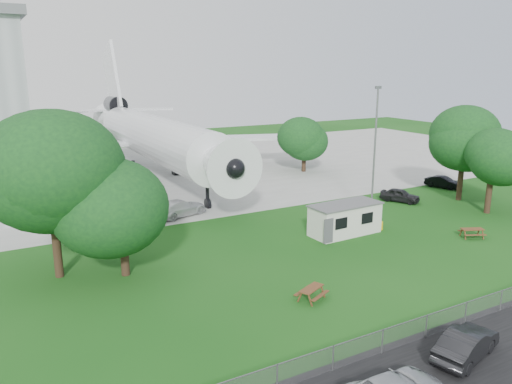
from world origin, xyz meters
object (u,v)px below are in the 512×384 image
picnic_west (311,299)px  picnic_east (471,237)px  site_cabin (345,219)px  airliner (152,135)px  car_centre_sedan (466,344)px

picnic_west → picnic_east: same height
site_cabin → picnic_east: bearing=-34.4°
site_cabin → picnic_west: 12.99m
site_cabin → airliner: bearing=102.9°
airliner → picnic_east: airliner is taller
site_cabin → car_centre_sedan: size_ratio=1.53×
site_cabin → picnic_east: (8.55, -5.84, -1.31)m
picnic_west → car_centre_sedan: car_centre_sedan is taller
picnic_west → site_cabin: bearing=18.2°
airliner → picnic_west: bearing=-93.9°
airliner → picnic_west: (-2.62, -38.88, -5.27)m
airliner → car_centre_sedan: airliner is taller
site_cabin → picnic_east: 10.44m
airliner → picnic_east: size_ratio=26.52×
site_cabin → picnic_east: size_ratio=3.78×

